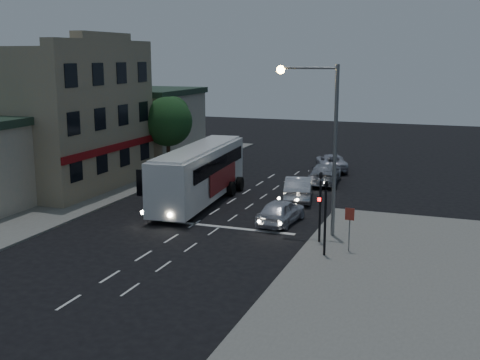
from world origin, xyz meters
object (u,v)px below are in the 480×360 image
at_px(traffic_signal_side, 326,209).
at_px(regulatory_sign, 350,222).
at_px(streetlight, 323,130).
at_px(tour_bus, 199,173).
at_px(car_suv, 281,211).
at_px(car_sedan_b, 325,174).
at_px(traffic_signal_main, 320,199).
at_px(car_sedan_a, 299,188).
at_px(car_sedan_c, 331,162).
at_px(street_tree, 168,119).

relative_size(traffic_signal_side, regulatory_sign, 1.86).
distance_m(regulatory_sign, streetlight, 5.18).
distance_m(tour_bus, car_suv, 7.28).
bearing_deg(streetlight, car_sedan_b, 101.33).
bearing_deg(car_suv, car_sedan_b, -84.34).
xyz_separation_m(car_suv, traffic_signal_main, (2.94, -3.02, 1.69)).
height_order(car_suv, car_sedan_a, car_sedan_a).
relative_size(car_suv, car_sedan_c, 0.85).
bearing_deg(car_sedan_a, traffic_signal_side, 98.89).
bearing_deg(car_sedan_c, car_sedan_a, 73.01).
bearing_deg(streetlight, street_tree, 140.49).
xyz_separation_m(tour_bus, car_sedan_c, (5.85, 14.22, -1.31)).
bearing_deg(car_sedan_b, car_suv, 84.19).
bearing_deg(car_sedan_b, car_sedan_c, -89.49).
bearing_deg(street_tree, car_suv, -41.10).
height_order(tour_bus, car_sedan_b, tour_bus).
height_order(traffic_signal_main, streetlight, streetlight).
bearing_deg(traffic_signal_side, car_sedan_c, 100.85).
xyz_separation_m(traffic_signal_main, streetlight, (-0.26, 1.42, 3.31)).
relative_size(regulatory_sign, streetlight, 0.24).
bearing_deg(car_suv, streetlight, 154.74).
distance_m(car_sedan_a, car_sedan_c, 11.24).
bearing_deg(regulatory_sign, streetlight, 128.75).
height_order(traffic_signal_side, street_tree, street_tree).
xyz_separation_m(car_sedan_a, regulatory_sign, (5.18, -10.08, 0.78)).
xyz_separation_m(car_sedan_b, car_sedan_c, (-0.60, 5.37, -0.06)).
xyz_separation_m(car_suv, car_sedan_a, (-0.54, 6.04, 0.08)).
relative_size(car_sedan_a, traffic_signal_side, 1.21).
height_order(car_sedan_c, regulatory_sign, regulatory_sign).
relative_size(tour_bus, street_tree, 1.99).
distance_m(car_sedan_a, car_sedan_b, 5.89).
bearing_deg(car_sedan_c, regulatory_sign, 86.43).
relative_size(car_sedan_a, street_tree, 0.80).
height_order(car_suv, regulatory_sign, regulatory_sign).
xyz_separation_m(traffic_signal_side, street_tree, (-16.51, 16.22, 2.08)).
bearing_deg(traffic_signal_main, regulatory_sign, -30.84).
relative_size(tour_bus, car_suv, 2.86).
xyz_separation_m(traffic_signal_main, regulatory_sign, (1.70, -1.01, -0.82)).
bearing_deg(car_suv, traffic_signal_side, 131.60).
bearing_deg(car_sedan_c, tour_bus, 50.20).
bearing_deg(street_tree, traffic_signal_side, -44.50).
relative_size(streetlight, street_tree, 1.45).
bearing_deg(regulatory_sign, car_sedan_a, 117.20).
bearing_deg(car_sedan_a, streetlight, 101.03).
bearing_deg(streetlight, tour_bus, 153.05).
height_order(car_sedan_b, streetlight, streetlight).
xyz_separation_m(car_sedan_a, streetlight, (3.22, -7.64, 4.92)).
relative_size(tour_bus, car_sedan_c, 2.43).
height_order(car_sedan_a, traffic_signal_main, traffic_signal_main).
distance_m(car_sedan_b, car_sedan_c, 5.40).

